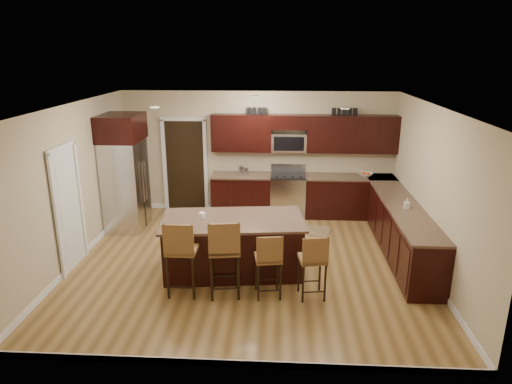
# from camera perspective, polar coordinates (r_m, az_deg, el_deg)

# --- Properties ---
(floor) EXTENTS (6.00, 6.00, 0.00)m
(floor) POSITION_cam_1_polar(r_m,az_deg,el_deg) (8.04, -0.83, -8.81)
(floor) COLOR olive
(floor) RESTS_ON ground
(ceiling) EXTENTS (6.00, 6.00, 0.00)m
(ceiling) POSITION_cam_1_polar(r_m,az_deg,el_deg) (7.26, -0.93, 10.66)
(ceiling) COLOR silver
(ceiling) RESTS_ON wall_back
(wall_back) EXTENTS (6.00, 0.00, 6.00)m
(wall_back) POSITION_cam_1_polar(r_m,az_deg,el_deg) (10.20, 0.25, 4.94)
(wall_back) COLOR #C1B08B
(wall_back) RESTS_ON floor
(wall_left) EXTENTS (0.00, 5.50, 5.50)m
(wall_left) POSITION_cam_1_polar(r_m,az_deg,el_deg) (8.31, -21.98, 0.74)
(wall_left) COLOR #C1B08B
(wall_left) RESTS_ON floor
(wall_right) EXTENTS (0.00, 5.50, 5.50)m
(wall_right) POSITION_cam_1_polar(r_m,az_deg,el_deg) (7.92, 21.32, 0.03)
(wall_right) COLOR #C1B08B
(wall_right) RESTS_ON floor
(base_cabinets) EXTENTS (4.02, 3.96, 0.92)m
(base_cabinets) POSITION_cam_1_polar(r_m,az_deg,el_deg) (9.28, 11.61, -2.43)
(base_cabinets) COLOR black
(base_cabinets) RESTS_ON floor
(upper_cabinets) EXTENTS (4.00, 0.33, 0.80)m
(upper_cabinets) POSITION_cam_1_polar(r_m,az_deg,el_deg) (9.94, 6.26, 7.39)
(upper_cabinets) COLOR black
(upper_cabinets) RESTS_ON wall_back
(range) EXTENTS (0.76, 0.64, 1.11)m
(range) POSITION_cam_1_polar(r_m,az_deg,el_deg) (10.13, 3.99, -0.34)
(range) COLOR silver
(range) RESTS_ON floor
(microwave) EXTENTS (0.76, 0.31, 0.40)m
(microwave) POSITION_cam_1_polar(r_m,az_deg,el_deg) (9.99, 4.12, 6.21)
(microwave) COLOR silver
(microwave) RESTS_ON upper_cabinets
(doorway) EXTENTS (0.85, 0.03, 2.06)m
(doorway) POSITION_cam_1_polar(r_m,az_deg,el_deg) (10.47, -8.83, 3.27)
(doorway) COLOR black
(doorway) RESTS_ON floor
(pantry_door) EXTENTS (0.03, 0.80, 2.04)m
(pantry_door) POSITION_cam_1_polar(r_m,az_deg,el_deg) (8.14, -22.45, -2.09)
(pantry_door) COLOR white
(pantry_door) RESTS_ON floor
(letter_decor) EXTENTS (2.20, 0.03, 0.15)m
(letter_decor) POSITION_cam_1_polar(r_m,az_deg,el_deg) (9.87, 5.51, 10.01)
(letter_decor) COLOR black
(letter_decor) RESTS_ON upper_cabinets
(island) EXTENTS (2.42, 1.45, 0.92)m
(island) POSITION_cam_1_polar(r_m,az_deg,el_deg) (7.62, -2.86, -6.83)
(island) COLOR black
(island) RESTS_ON floor
(stool_left) EXTENTS (0.45, 0.45, 1.19)m
(stool_left) POSITION_cam_1_polar(r_m,az_deg,el_deg) (6.83, -9.35, -7.16)
(stool_left) COLOR olive
(stool_left) RESTS_ON floor
(stool_mid) EXTENTS (0.52, 0.52, 1.22)m
(stool_mid) POSITION_cam_1_polar(r_m,az_deg,el_deg) (6.71, -3.98, -7.21)
(stool_mid) COLOR olive
(stool_mid) RESTS_ON floor
(stool_right) EXTENTS (0.44, 0.44, 1.02)m
(stool_right) POSITION_cam_1_polar(r_m,az_deg,el_deg) (6.73, 1.60, -8.29)
(stool_right) COLOR olive
(stool_right) RESTS_ON floor
(refrigerator) EXTENTS (0.79, 0.98, 2.35)m
(refrigerator) POSITION_cam_1_polar(r_m,az_deg,el_deg) (9.54, -16.11, 2.47)
(refrigerator) COLOR silver
(refrigerator) RESTS_ON floor
(floor_mat) EXTENTS (0.97, 0.81, 0.01)m
(floor_mat) POSITION_cam_1_polar(r_m,az_deg,el_deg) (9.46, 6.74, -4.73)
(floor_mat) COLOR olive
(floor_mat) RESTS_ON floor
(fruit_bowl) EXTENTS (0.41, 0.41, 0.08)m
(fruit_bowl) POSITION_cam_1_polar(r_m,az_deg,el_deg) (10.15, 13.51, 2.12)
(fruit_bowl) COLOR silver
(fruit_bowl) RESTS_ON base_cabinets
(soap_bottle) EXTENTS (0.09, 0.09, 0.19)m
(soap_bottle) POSITION_cam_1_polar(r_m,az_deg,el_deg) (8.27, 18.35, -1.40)
(soap_bottle) COLOR #B2B2B2
(soap_bottle) RESTS_ON base_cabinets
(canister_tall) EXTENTS (0.12, 0.12, 0.19)m
(canister_tall) POSITION_cam_1_polar(r_m,az_deg,el_deg) (10.01, -1.89, 2.72)
(canister_tall) COLOR silver
(canister_tall) RESTS_ON base_cabinets
(canister_short) EXTENTS (0.11, 0.11, 0.15)m
(canister_short) POSITION_cam_1_polar(r_m,az_deg,el_deg) (10.01, -1.29, 2.61)
(canister_short) COLOR silver
(canister_short) RESTS_ON base_cabinets
(island_jar) EXTENTS (0.10, 0.10, 0.10)m
(island_jar) POSITION_cam_1_polar(r_m,az_deg,el_deg) (7.48, -6.74, -2.92)
(island_jar) COLOR white
(island_jar) RESTS_ON island
(stool_extra) EXTENTS (0.44, 0.44, 1.02)m
(stool_extra) POSITION_cam_1_polar(r_m,az_deg,el_deg) (6.75, 7.19, -8.37)
(stool_extra) COLOR olive
(stool_extra) RESTS_ON floor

